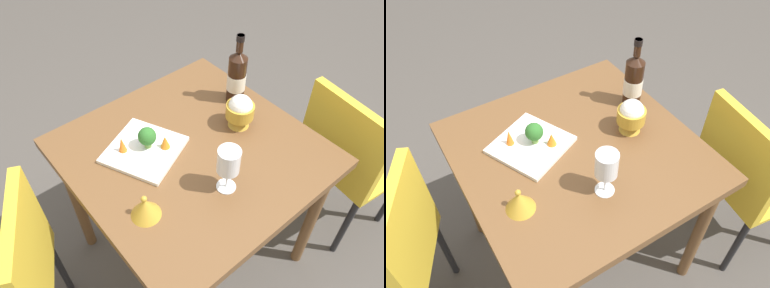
% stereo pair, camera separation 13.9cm
% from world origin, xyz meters
% --- Properties ---
extents(ground_plane, '(8.00, 8.00, 0.00)m').
position_xyz_m(ground_plane, '(0.00, 0.00, 0.00)').
color(ground_plane, '#4C4742').
extents(dining_table, '(0.86, 0.86, 0.75)m').
position_xyz_m(dining_table, '(0.00, 0.00, 0.66)').
color(dining_table, brown).
rests_on(dining_table, ground_plane).
extents(chair_near_window, '(0.53, 0.53, 0.85)m').
position_xyz_m(chair_near_window, '(-0.71, 0.09, 0.53)').
color(chair_near_window, gold).
rests_on(chair_near_window, ground_plane).
extents(chair_by_wall, '(0.45, 0.45, 0.85)m').
position_xyz_m(chair_by_wall, '(0.64, -0.31, 0.53)').
color(chair_by_wall, gold).
rests_on(chair_by_wall, ground_plane).
extents(wine_bottle, '(0.08, 0.08, 0.30)m').
position_xyz_m(wine_bottle, '(0.33, 0.11, 0.86)').
color(wine_bottle, black).
rests_on(wine_bottle, dining_table).
extents(wine_glass, '(0.08, 0.08, 0.18)m').
position_xyz_m(wine_glass, '(-0.02, -0.21, 0.88)').
color(wine_glass, white).
rests_on(wine_glass, dining_table).
extents(rice_bowl, '(0.11, 0.11, 0.14)m').
position_xyz_m(rice_bowl, '(0.23, -0.01, 0.82)').
color(rice_bowl, gold).
rests_on(rice_bowl, dining_table).
extents(rice_bowl_lid, '(0.10, 0.10, 0.09)m').
position_xyz_m(rice_bowl_lid, '(-0.30, -0.12, 0.78)').
color(rice_bowl_lid, gold).
rests_on(rice_bowl_lid, dining_table).
extents(serving_plate, '(0.33, 0.33, 0.02)m').
position_xyz_m(serving_plate, '(-0.14, 0.11, 0.75)').
color(serving_plate, white).
rests_on(serving_plate, dining_table).
extents(broccoli_floret, '(0.07, 0.07, 0.09)m').
position_xyz_m(broccoli_floret, '(-0.12, 0.11, 0.81)').
color(broccoli_floret, '#729E4C').
rests_on(broccoli_floret, serving_plate).
extents(carrot_garnish_left, '(0.03, 0.03, 0.06)m').
position_xyz_m(carrot_garnish_left, '(-0.21, 0.15, 0.79)').
color(carrot_garnish_left, orange).
rests_on(carrot_garnish_left, serving_plate).
extents(carrot_garnish_right, '(0.04, 0.04, 0.05)m').
position_xyz_m(carrot_garnish_right, '(-0.08, 0.06, 0.79)').
color(carrot_garnish_right, orange).
rests_on(carrot_garnish_right, serving_plate).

